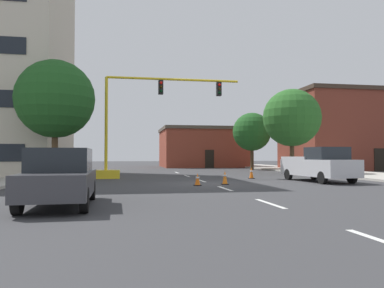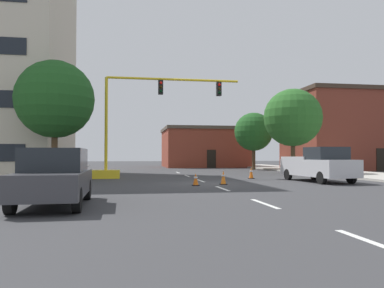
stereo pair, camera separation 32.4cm
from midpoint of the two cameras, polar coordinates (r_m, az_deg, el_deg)
name	(u,v)px [view 1 (the left image)]	position (r m, az deg, el deg)	size (l,w,h in m)	color
ground_plane	(211,184)	(20.49, 2.35, -5.99)	(160.00, 160.00, 0.00)	#38383A
sidewalk_left	(0,177)	(29.30, -27.17, -4.38)	(6.00, 56.00, 0.14)	#B2ADA3
sidewalk_right	(346,173)	(32.94, 21.87, -4.13)	(6.00, 56.00, 0.14)	#B2ADA3
lane_stripe_seg_1	(270,203)	(12.36, 10.89, -8.77)	(0.16, 2.40, 0.01)	silver
lane_stripe_seg_2	(225,189)	(17.58, 4.45, -6.68)	(0.16, 2.40, 0.01)	silver
lane_stripe_seg_3	(201,181)	(22.93, 1.01, -5.53)	(0.16, 2.40, 0.01)	silver
lane_stripe_seg_4	(187,176)	(28.34, -1.12, -4.80)	(0.16, 2.40, 0.01)	silver
lane_stripe_seg_5	(177,173)	(33.78, -2.56, -4.30)	(0.16, 2.40, 0.01)	silver
building_brick_center	(202,147)	(50.52, 1.28, -0.52)	(10.77, 9.85, 5.14)	brown
building_row_right	(352,131)	(44.21, 22.66, 1.80)	(13.51, 9.18, 8.25)	brown
traffic_signal_gantry	(126,144)	(25.77, -10.20, 0.02)	(9.96, 1.20, 6.83)	yellow
tree_left_near	(55,99)	(24.07, -20.22, 6.34)	(4.62, 4.62, 7.18)	#4C3823
tree_right_far	(252,132)	(41.16, 8.77, 1.81)	(4.10, 4.10, 6.11)	#4C3823
tree_right_mid	(292,118)	(32.19, 14.48, 3.82)	(4.71, 4.71, 6.97)	#4C3823
pickup_truck_silver	(318,165)	(23.20, 18.09, -3.00)	(2.39, 5.53, 1.99)	#BCBCC1
sedan_dark_gray_near_left	(60,177)	(12.15, -19.90, -4.63)	(1.95, 4.54, 1.74)	#3D3D42
traffic_cone_roadside_a	(251,173)	(25.25, 8.55, -4.30)	(0.36, 0.36, 0.78)	black
traffic_cone_roadside_b	(198,179)	(19.17, 0.35, -5.34)	(0.36, 0.36, 0.64)	black
traffic_cone_roadside_c	(225,178)	(19.92, 4.51, -5.04)	(0.36, 0.36, 0.75)	black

